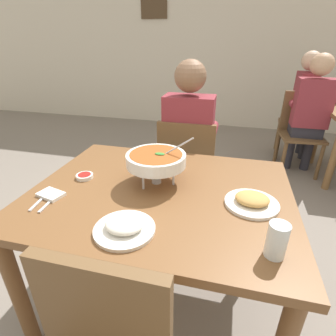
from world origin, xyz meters
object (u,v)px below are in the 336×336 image
object	(u,v)px
chair_bg_left	(306,119)
chair_bg_middle	(300,128)
patron_bg_left	(306,100)
patron_bg_middle	(310,109)
chair_diner_main	(187,167)
appetizer_plate	(252,201)
diner_main	(189,138)
sauce_dish	(85,176)
curry_bowl	(156,160)
dining_table_main	(161,207)
rice_plate	(124,227)
drink_glass	(277,242)

from	to	relation	value
chair_bg_left	chair_bg_middle	world-z (taller)	same
patron_bg_left	patron_bg_middle	distance (m)	0.53
patron_bg_middle	chair_diner_main	bearing A→B (deg)	-131.46
appetizer_plate	chair_bg_middle	distance (m)	2.27
diner_main	sauce_dish	size ratio (longest dim) A/B	14.56
chair_bg_left	chair_bg_middle	size ratio (longest dim) A/B	1.00
chair_diner_main	chair_bg_left	size ratio (longest dim) A/B	1.00
curry_bowl	chair_bg_middle	size ratio (longest dim) A/B	0.37
diner_main	patron_bg_middle	bearing A→B (deg)	47.79
dining_table_main	rice_plate	size ratio (longest dim) A/B	5.26
rice_plate	chair_bg_middle	bearing A→B (deg)	65.41
dining_table_main	curry_bowl	world-z (taller)	curry_bowl
diner_main	patron_bg_middle	size ratio (longest dim) A/B	1.00
drink_glass	patron_bg_left	size ratio (longest dim) A/B	0.10
curry_bowl	chair_bg_middle	bearing A→B (deg)	61.57
dining_table_main	patron_bg_left	size ratio (longest dim) A/B	0.96
curry_bowl	appetizer_plate	size ratio (longest dim) A/B	1.39
rice_plate	appetizer_plate	size ratio (longest dim) A/B	1.00
chair_bg_left	dining_table_main	bearing A→B (deg)	-115.70
curry_bowl	patron_bg_left	size ratio (longest dim) A/B	0.25
dining_table_main	rice_plate	bearing A→B (deg)	-99.00
appetizer_plate	chair_bg_left	xyz separation A→B (m)	(0.78, 2.55, -0.26)
curry_bowl	chair_bg_left	distance (m)	2.78
diner_main	chair_bg_left	bearing A→B (deg)	54.64
appetizer_plate	sauce_dish	distance (m)	0.86
rice_plate	sauce_dish	bearing A→B (deg)	136.65
dining_table_main	chair_bg_middle	size ratio (longest dim) A/B	1.40
dining_table_main	chair_bg_left	size ratio (longest dim) A/B	1.40
chair_diner_main	patron_bg_left	xyz separation A→B (m)	(1.18, 1.79, 0.24)
diner_main	patron_bg_left	world-z (taller)	same
chair_diner_main	diner_main	xyz separation A→B (m)	(0.00, 0.03, 0.24)
sauce_dish	patron_bg_middle	size ratio (longest dim) A/B	0.07
chair_diner_main	sauce_dish	world-z (taller)	chair_diner_main
dining_table_main	sauce_dish	xyz separation A→B (m)	(-0.43, 0.02, 0.11)
drink_glass	chair_bg_left	distance (m)	2.96
patron_bg_middle	drink_glass	bearing A→B (deg)	-104.63
sauce_dish	chair_bg_left	xyz separation A→B (m)	(1.64, 2.50, -0.25)
sauce_dish	appetizer_plate	bearing A→B (deg)	-3.27
sauce_dish	drink_glass	size ratio (longest dim) A/B	0.69
dining_table_main	chair_diner_main	size ratio (longest dim) A/B	1.40
drink_glass	patron_bg_left	xyz separation A→B (m)	(0.68, 2.90, -0.06)
chair_bg_left	patron_bg_middle	xyz separation A→B (m)	(-0.10, -0.48, 0.24)
curry_bowl	diner_main	bearing A→B (deg)	86.83
chair_diner_main	sauce_dish	distance (m)	0.91
chair_diner_main	curry_bowl	bearing A→B (deg)	-93.32
drink_glass	patron_bg_middle	world-z (taller)	patron_bg_middle
diner_main	chair_bg_left	distance (m)	2.11
chair_diner_main	chair_bg_middle	world-z (taller)	same
dining_table_main	curry_bowl	size ratio (longest dim) A/B	3.80
curry_bowl	chair_bg_left	bearing A→B (deg)	62.91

